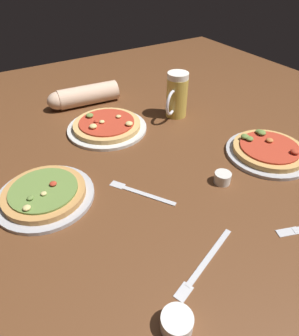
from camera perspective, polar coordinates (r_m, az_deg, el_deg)
name	(u,v)px	position (r m, az deg, el deg)	size (l,w,h in m)	color
ground_plane	(150,176)	(0.96, 0.00, -1.64)	(2.40, 2.40, 0.03)	brown
pizza_plate_near	(268,151)	(1.11, 21.86, 3.11)	(0.29, 0.29, 0.05)	#B2B2B7
pizza_plate_far	(108,126)	(1.18, -7.97, 8.06)	(0.31, 0.31, 0.05)	silver
pizza_plate_side	(45,194)	(0.91, -19.49, -4.74)	(0.28, 0.28, 0.05)	#B2B2B7
beer_mug_dark	(177,96)	(1.25, 5.21, 13.68)	(0.14, 0.11, 0.18)	gold
ramekin_sauce	(222,178)	(0.93, 13.84, -1.85)	(0.05, 0.05, 0.03)	silver
ramekin_butter	(177,323)	(0.64, 5.27, -27.45)	(0.06, 0.06, 0.04)	white
fork_left	(205,263)	(0.73, 10.53, -17.50)	(0.23, 0.10, 0.01)	silver
fork_spare	(141,193)	(0.88, -1.72, -4.75)	(0.13, 0.19, 0.01)	silver
diner_arm	(81,96)	(1.38, -12.94, 13.30)	(0.32, 0.11, 0.09)	beige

